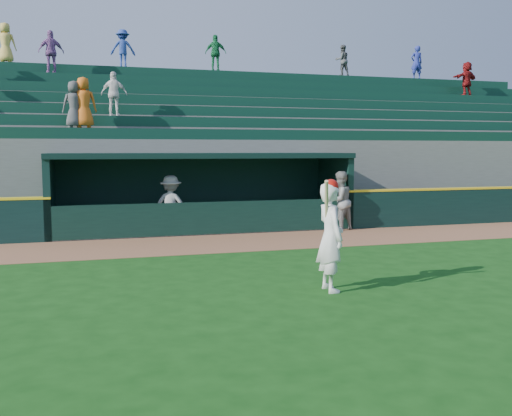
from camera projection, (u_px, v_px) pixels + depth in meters
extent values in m
plane|color=#134210|center=(279.00, 283.00, 11.01)|extent=(120.00, 120.00, 0.00)
cube|color=#905A39|center=(222.00, 243.00, 15.69)|extent=(40.00, 3.00, 0.01)
imported|color=gray|center=(340.00, 201.00, 18.15)|extent=(1.11, 0.98, 1.89)
imported|color=#A9A8A3|center=(171.00, 205.00, 17.28)|extent=(1.33, 1.08, 1.79)
cube|color=#61615C|center=(202.00, 229.00, 18.36)|extent=(9.00, 2.60, 0.04)
cube|color=black|center=(50.00, 197.00, 16.94)|extent=(0.20, 2.60, 2.30)
cube|color=black|center=(334.00, 191.00, 19.54)|extent=(0.20, 2.60, 2.30)
cube|color=black|center=(195.00, 191.00, 19.48)|extent=(9.40, 0.20, 2.30)
cube|color=black|center=(202.00, 156.00, 18.11)|extent=(9.40, 2.80, 0.16)
cube|color=black|center=(210.00, 219.00, 17.14)|extent=(9.00, 0.16, 1.00)
cube|color=brown|center=(198.00, 219.00, 19.09)|extent=(8.40, 0.45, 0.10)
cube|color=slate|center=(192.00, 182.00, 19.95)|extent=(34.00, 0.85, 2.91)
cube|color=#0F3828|center=(192.00, 134.00, 19.67)|extent=(34.00, 0.60, 0.36)
cube|color=slate|center=(188.00, 174.00, 20.74)|extent=(34.00, 0.85, 3.36)
cube|color=#0F3828|center=(188.00, 122.00, 20.43)|extent=(34.00, 0.60, 0.36)
cube|color=slate|center=(184.00, 167.00, 21.53)|extent=(34.00, 0.85, 3.81)
cube|color=#0F3828|center=(184.00, 111.00, 21.20)|extent=(34.00, 0.60, 0.36)
cube|color=slate|center=(180.00, 161.00, 22.31)|extent=(34.00, 0.85, 4.26)
cube|color=#0F3828|center=(180.00, 101.00, 21.96)|extent=(34.00, 0.60, 0.36)
cube|color=slate|center=(177.00, 155.00, 23.10)|extent=(34.00, 0.85, 4.71)
cube|color=#0F3828|center=(177.00, 91.00, 22.73)|extent=(34.00, 0.60, 0.36)
cube|color=slate|center=(174.00, 149.00, 23.89)|extent=(34.00, 0.85, 5.16)
cube|color=#0F3828|center=(173.00, 82.00, 23.49)|extent=(34.00, 0.60, 0.36)
cube|color=slate|center=(171.00, 144.00, 24.68)|extent=(34.00, 0.85, 5.61)
cube|color=#0F3828|center=(170.00, 74.00, 24.26)|extent=(34.00, 0.60, 0.36)
cube|color=slate|center=(169.00, 144.00, 25.23)|extent=(34.50, 0.30, 5.61)
imported|color=orange|center=(84.00, 103.00, 18.58)|extent=(0.82, 0.55, 1.65)
imported|color=white|center=(114.00, 94.00, 19.64)|extent=(0.95, 0.55, 1.52)
imported|color=maroon|center=(467.00, 79.00, 26.46)|extent=(1.51, 0.78, 1.56)
imported|color=navy|center=(417.00, 63.00, 27.54)|extent=(0.63, 0.47, 1.58)
imported|color=#4F4F4F|center=(342.00, 61.00, 26.44)|extent=(0.71, 0.56, 1.43)
imported|color=#EBC453|center=(6.00, 43.00, 22.36)|extent=(0.82, 0.59, 1.55)
imported|color=#9F62A8|center=(51.00, 52.00, 22.08)|extent=(1.03, 0.62, 1.65)
imported|color=#294299|center=(123.00, 49.00, 23.63)|extent=(1.03, 0.63, 1.55)
imported|color=#4D4D4D|center=(74.00, 104.00, 18.51)|extent=(0.83, 0.64, 1.52)
imported|color=#1A753C|center=(216.00, 53.00, 24.74)|extent=(0.98, 0.58, 1.56)
imported|color=white|center=(330.00, 237.00, 10.31)|extent=(0.48, 0.73, 1.98)
sphere|color=#B11109|center=(331.00, 187.00, 10.22)|extent=(0.27, 0.27, 0.27)
cylinder|color=#D5BE88|center=(327.00, 201.00, 9.98)|extent=(0.27, 0.48, 0.76)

